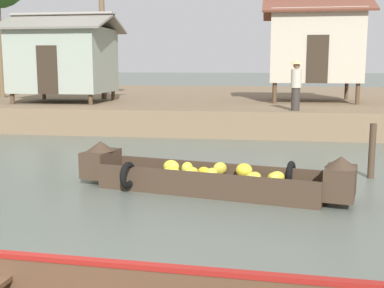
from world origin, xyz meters
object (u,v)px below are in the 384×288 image
at_px(vendor_person, 296,82).
at_px(mooring_post, 372,151).
at_px(stilt_house_mid_left, 314,45).
at_px(stilt_house_left, 64,59).
at_px(banana_boat, 210,177).

relative_size(vendor_person, mooring_post, 1.41).
bearing_deg(mooring_post, stilt_house_mid_left, 92.58).
bearing_deg(stilt_house_mid_left, stilt_house_left, -168.96).
bearing_deg(mooring_post, banana_boat, -152.50).
relative_size(banana_boat, vendor_person, 3.23).
height_order(stilt_house_left, mooring_post, stilt_house_left).
bearing_deg(mooring_post, stilt_house_left, 141.69).
relative_size(stilt_house_left, stilt_house_mid_left, 0.98).
bearing_deg(vendor_person, stilt_house_mid_left, 78.63).
bearing_deg(stilt_house_left, vendor_person, -15.45).
height_order(banana_boat, mooring_post, mooring_post).
xyz_separation_m(stilt_house_left, stilt_house_mid_left, (9.97, 1.95, 0.54)).
distance_m(banana_boat, stilt_house_mid_left, 12.55).
relative_size(banana_boat, stilt_house_mid_left, 1.23).
distance_m(stilt_house_left, mooring_post, 13.45).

